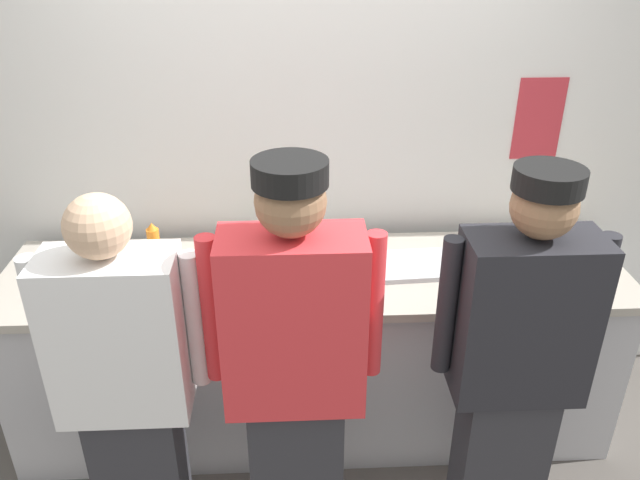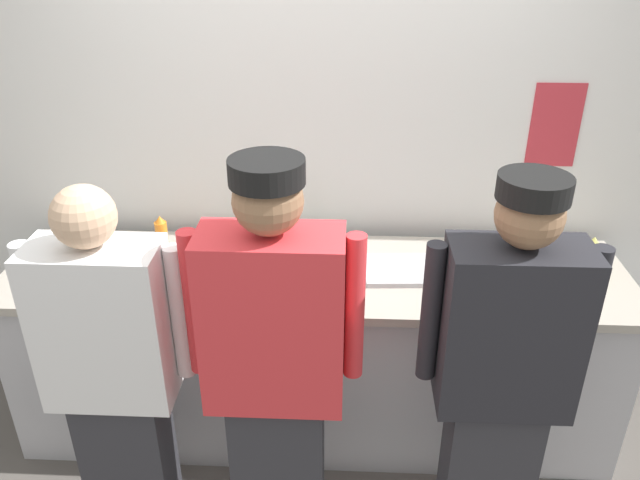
# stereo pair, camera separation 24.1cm
# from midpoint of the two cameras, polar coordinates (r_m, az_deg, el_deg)

# --- Properties ---
(ground_plane) EXTENTS (9.00, 9.00, 0.00)m
(ground_plane) POSITION_cam_midpoint_polar(r_m,az_deg,el_deg) (3.22, 1.52, -20.84)
(ground_plane) COLOR #514C47
(wall_back) EXTENTS (4.58, 0.11, 2.72)m
(wall_back) POSITION_cam_midpoint_polar(r_m,az_deg,el_deg) (3.21, 2.22, 8.52)
(wall_back) COLOR silver
(wall_back) RESTS_ON ground
(prep_counter) EXTENTS (2.92, 0.75, 0.92)m
(prep_counter) POSITION_cam_midpoint_polar(r_m,az_deg,el_deg) (3.19, 1.79, -9.98)
(prep_counter) COLOR #B2B2B7
(prep_counter) RESTS_ON ground
(chef_near_left) EXTENTS (0.60, 0.24, 1.64)m
(chef_near_left) POSITION_cam_midpoint_polar(r_m,az_deg,el_deg) (2.48, -15.46, -12.00)
(chef_near_left) COLOR #2D2D33
(chef_near_left) RESTS_ON ground
(chef_center) EXTENTS (0.63, 0.24, 1.75)m
(chef_center) POSITION_cam_midpoint_polar(r_m,az_deg,el_deg) (2.30, -1.05, -12.03)
(chef_center) COLOR #2D2D33
(chef_center) RESTS_ON ground
(chef_far_right) EXTENTS (0.61, 0.24, 1.70)m
(chef_far_right) POSITION_cam_midpoint_polar(r_m,az_deg,el_deg) (2.45, 18.94, -11.97)
(chef_far_right) COLOR #2D2D33
(chef_far_right) RESTS_ON ground
(plate_stack_front) EXTENTS (0.20, 0.20, 0.07)m
(plate_stack_front) POSITION_cam_midpoint_polar(r_m,az_deg,el_deg) (2.95, 20.90, -3.96)
(plate_stack_front) COLOR white
(plate_stack_front) RESTS_ON prep_counter
(plate_stack_rear) EXTENTS (0.24, 0.24, 0.08)m
(plate_stack_rear) POSITION_cam_midpoint_polar(r_m,az_deg,el_deg) (3.05, -17.28, -2.08)
(plate_stack_rear) COLOR white
(plate_stack_rear) RESTS_ON prep_counter
(mixing_bowl_steel) EXTENTS (0.33, 0.33, 0.14)m
(mixing_bowl_steel) POSITION_cam_midpoint_polar(r_m,az_deg,el_deg) (2.93, 1.11, -1.41)
(mixing_bowl_steel) COLOR #B7BABF
(mixing_bowl_steel) RESTS_ON prep_counter
(sheet_tray) EXTENTS (0.51, 0.31, 0.02)m
(sheet_tray) POSITION_cam_midpoint_polar(r_m,az_deg,el_deg) (2.98, 11.17, -2.73)
(sheet_tray) COLOR #B7BABF
(sheet_tray) RESTS_ON prep_counter
(squeeze_bottle_primary) EXTENTS (0.06, 0.06, 0.20)m
(squeeze_bottle_primary) POSITION_cam_midpoint_polar(r_m,az_deg,el_deg) (3.17, 25.37, -1.44)
(squeeze_bottle_primary) COLOR #E5E066
(squeeze_bottle_primary) RESTS_ON prep_counter
(squeeze_bottle_secondary) EXTENTS (0.06, 0.06, 0.20)m
(squeeze_bottle_secondary) POSITION_cam_midpoint_polar(r_m,az_deg,el_deg) (3.04, -2.54, 0.26)
(squeeze_bottle_secondary) COLOR #56A333
(squeeze_bottle_secondary) RESTS_ON prep_counter
(squeeze_bottle_spare) EXTENTS (0.06, 0.06, 0.18)m
(squeeze_bottle_spare) POSITION_cam_midpoint_polar(r_m,az_deg,el_deg) (3.16, -12.09, 0.58)
(squeeze_bottle_spare) COLOR orange
(squeeze_bottle_spare) RESTS_ON prep_counter
(ramekin_red_sauce) EXTENTS (0.11, 0.11, 0.04)m
(ramekin_red_sauce) POSITION_cam_midpoint_polar(r_m,az_deg,el_deg) (2.97, -10.00, -2.50)
(ramekin_red_sauce) COLOR white
(ramekin_red_sauce) RESTS_ON prep_counter
(ramekin_green_sauce) EXTENTS (0.08, 0.08, 0.05)m
(ramekin_green_sauce) POSITION_cam_midpoint_polar(r_m,az_deg,el_deg) (2.97, -12.90, -2.76)
(ramekin_green_sauce) COLOR white
(ramekin_green_sauce) RESTS_ON prep_counter
(ramekin_orange_sauce) EXTENTS (0.11, 0.11, 0.04)m
(ramekin_orange_sauce) POSITION_cam_midpoint_polar(r_m,az_deg,el_deg) (2.97, -20.28, -3.94)
(ramekin_orange_sauce) COLOR white
(ramekin_orange_sauce) RESTS_ON prep_counter
(ramekin_yellow_sauce) EXTENTS (0.10, 0.10, 0.04)m
(ramekin_yellow_sauce) POSITION_cam_midpoint_polar(r_m,az_deg,el_deg) (2.80, -2.28, -4.06)
(ramekin_yellow_sauce) COLOR white
(ramekin_yellow_sauce) RESTS_ON prep_counter
(deli_cup) EXTENTS (0.09, 0.09, 0.09)m
(deli_cup) POSITION_cam_midpoint_polar(r_m,az_deg,el_deg) (2.90, -3.93, -2.39)
(deli_cup) COLOR white
(deli_cup) RESTS_ON prep_counter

